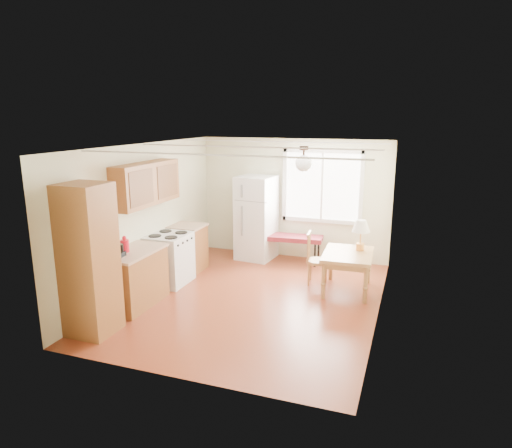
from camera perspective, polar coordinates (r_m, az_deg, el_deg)
The scene contains 11 objects.
room_shell at distance 7.26m, azimuth -0.34°, elevation -0.17°, with size 4.60×5.60×2.62m.
kitchen_run at distance 7.58m, azimuth -14.33°, elevation -3.23°, with size 0.65×3.40×2.20m.
window_unit at distance 9.39m, azimuth 8.27°, elevation 4.68°, with size 1.64×0.05×1.51m.
pendant_light at distance 7.28m, azimuth 5.97°, elevation 7.66°, with size 0.26×0.26×0.40m.
refrigerator at distance 9.52m, azimuth 0.04°, elevation 0.79°, with size 0.79×0.79×1.74m.
bench at distance 9.37m, azimuth 4.61°, elevation -1.84°, with size 1.24×0.55×0.56m.
dining_table at distance 7.95m, azimuth 11.40°, elevation -4.26°, with size 0.87×1.13×0.68m.
chair at distance 8.22m, azimuth 7.15°, elevation -3.85°, with size 0.42×0.41×0.93m.
table_lamp at distance 8.02m, azimuth 12.99°, elevation -0.55°, with size 0.31×0.31×0.53m.
coffee_maker at distance 7.08m, azimuth -17.01°, elevation -3.07°, with size 0.17×0.22×0.33m.
kettle at distance 7.33m, azimuth -16.09°, elevation -2.57°, with size 0.13×0.13×0.26m.
Camera 1 is at (2.39, -6.64, 2.96)m, focal length 32.00 mm.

